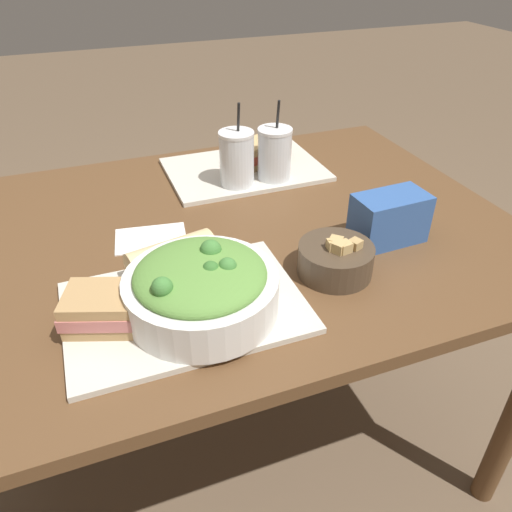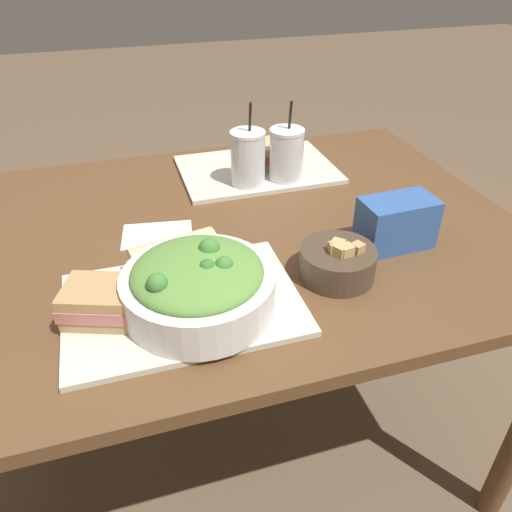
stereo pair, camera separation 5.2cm
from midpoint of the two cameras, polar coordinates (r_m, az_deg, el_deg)
The scene contains 13 objects.
ground_plane at distance 1.69m, azimuth -4.79°, elevation -20.29°, with size 12.00×12.00×0.00m, color brown.
dining_table at distance 1.20m, azimuth -6.31°, elevation -1.11°, with size 1.41×0.98×0.77m.
tray_near at distance 0.93m, azimuth -9.74°, elevation -5.80°, with size 0.43×0.30×0.01m.
tray_far at distance 1.43m, azimuth -2.36°, elevation 9.84°, with size 0.43×0.30×0.01m.
salad_bowl at distance 0.88m, azimuth -7.97°, elevation -3.54°, with size 0.27×0.27×0.12m.
soup_bowl at distance 1.00m, azimuth 7.63°, elevation -0.29°, with size 0.15×0.15×0.08m.
sandwich_near at distance 0.90m, azimuth -17.95°, elevation -5.73°, with size 0.18×0.14×0.06m.
baguette_near at distance 1.00m, azimuth -10.95°, elevation -0.08°, with size 0.18×0.10×0.07m.
sandwich_far at distance 1.45m, azimuth -0.72°, elevation 11.81°, with size 0.19×0.15×0.06m.
drink_cup_dark at distance 1.31m, azimuth -3.36°, elevation 10.87°, with size 0.09×0.09×0.22m.
drink_cup_red at distance 1.34m, azimuth 1.01°, elevation 11.42°, with size 0.09×0.09×0.21m.
chip_bag at distance 1.12m, azimuth 13.72°, elevation 4.20°, with size 0.16×0.10×0.11m.
napkin_folded at distance 1.15m, azimuth -13.19°, elevation 1.95°, with size 0.17×0.13×0.00m.
Camera 1 is at (-0.25, -0.95, 1.37)m, focal length 35.00 mm.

